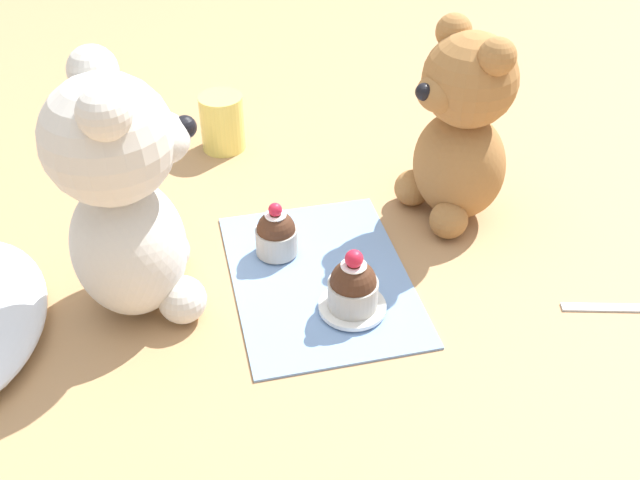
# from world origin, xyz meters

# --- Properties ---
(ground_plane) EXTENTS (4.00, 4.00, 0.00)m
(ground_plane) POSITION_xyz_m (0.00, 0.00, 0.00)
(ground_plane) COLOR tan
(knitted_placemat) EXTENTS (0.28, 0.20, 0.01)m
(knitted_placemat) POSITION_xyz_m (0.00, 0.00, 0.00)
(knitted_placemat) COLOR #7A9ED1
(knitted_placemat) RESTS_ON ground_plane
(teddy_bear_cream) EXTENTS (0.15, 0.15, 0.28)m
(teddy_bear_cream) POSITION_xyz_m (0.01, 0.20, 0.14)
(teddy_bear_cream) COLOR silver
(teddy_bear_cream) RESTS_ON ground_plane
(teddy_bear_tan) EXTENTS (0.15, 0.14, 0.25)m
(teddy_bear_tan) POSITION_xyz_m (0.09, -0.19, 0.12)
(teddy_bear_tan) COLOR #A3703D
(teddy_bear_tan) RESTS_ON ground_plane
(cupcake_near_cream_bear) EXTENTS (0.05, 0.05, 0.07)m
(cupcake_near_cream_bear) POSITION_xyz_m (0.05, 0.04, 0.03)
(cupcake_near_cream_bear) COLOR #B2ADA3
(cupcake_near_cream_bear) RESTS_ON knitted_placemat
(saucer_plate) EXTENTS (0.07, 0.07, 0.01)m
(saucer_plate) POSITION_xyz_m (-0.06, -0.02, 0.01)
(saucer_plate) COLOR white
(saucer_plate) RESTS_ON knitted_placemat
(cupcake_near_tan_bear) EXTENTS (0.05, 0.05, 0.07)m
(cupcake_near_tan_bear) POSITION_xyz_m (-0.06, -0.02, 0.04)
(cupcake_near_tan_bear) COLOR #B2ADA3
(cupcake_near_tan_bear) RESTS_ON saucer_plate
(juice_glass) EXTENTS (0.06, 0.06, 0.08)m
(juice_glass) POSITION_xyz_m (0.32, 0.07, 0.04)
(juice_glass) COLOR #EADB66
(juice_glass) RESTS_ON ground_plane
(teaspoon) EXTENTS (0.04, 0.10, 0.01)m
(teaspoon) POSITION_xyz_m (-0.12, -0.30, 0.00)
(teaspoon) COLOR silver
(teaspoon) RESTS_ON ground_plane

